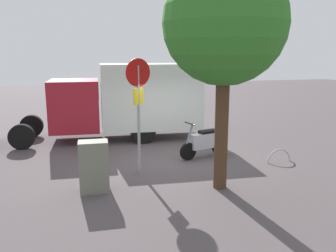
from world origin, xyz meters
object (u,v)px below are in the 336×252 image
at_px(motorcycle, 205,142).
at_px(bike_rack_hoop, 279,162).
at_px(box_truck_near, 126,98).
at_px(stop_sign, 138,98).
at_px(street_tree, 225,24).
at_px(utility_cabinet, 94,167).

height_order(motorcycle, bike_rack_hoop, motorcycle).
bearing_deg(box_truck_near, bike_rack_hoop, 136.81).
bearing_deg(bike_rack_hoop, stop_sign, -2.14).
bearing_deg(street_tree, motorcycle, -102.96).
height_order(street_tree, bike_rack_hoop, street_tree).
relative_size(box_truck_near, street_tree, 1.32).
xyz_separation_m(street_tree, utility_cabinet, (3.06, -0.56, -3.34)).
xyz_separation_m(box_truck_near, utility_cabinet, (1.60, 5.30, -0.98)).
xyz_separation_m(box_truck_near, bike_rack_hoop, (-4.09, 4.39, -1.61)).
height_order(motorcycle, stop_sign, stop_sign).
bearing_deg(utility_cabinet, box_truck_near, -106.78).
distance_m(box_truck_near, street_tree, 6.49).
distance_m(utility_cabinet, bike_rack_hoop, 5.80).
relative_size(motorcycle, stop_sign, 0.56).
relative_size(box_truck_near, stop_sign, 2.25).
relative_size(box_truck_near, bike_rack_hoop, 8.48).
bearing_deg(utility_cabinet, stop_sign, -140.79).
distance_m(motorcycle, utility_cabinet, 4.17).
bearing_deg(bike_rack_hoop, motorcycle, -28.42).
height_order(motorcycle, street_tree, street_tree).
bearing_deg(bike_rack_hoop, street_tree, 29.19).
height_order(box_truck_near, street_tree, street_tree).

